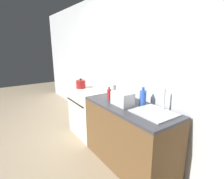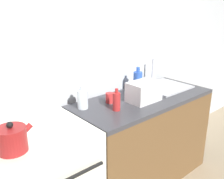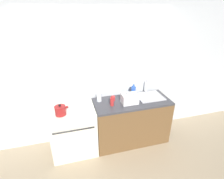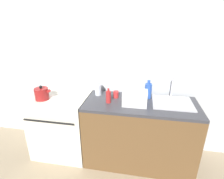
{
  "view_description": "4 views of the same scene",
  "coord_description": "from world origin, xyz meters",
  "px_view_note": "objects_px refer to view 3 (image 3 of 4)",
  "views": [
    {
      "loc": [
        2.2,
        -1.18,
        1.69
      ],
      "look_at": [
        0.06,
        0.33,
        1.02
      ],
      "focal_mm": 28.0,
      "sensor_mm": 36.0,
      "label": 1
    },
    {
      "loc": [
        -1.17,
        -1.17,
        1.71
      ],
      "look_at": [
        0.16,
        0.38,
        1.03
      ],
      "focal_mm": 40.0,
      "sensor_mm": 36.0,
      "label": 2
    },
    {
      "loc": [
        -0.61,
        -2.31,
        2.46
      ],
      "look_at": [
        0.13,
        0.36,
        1.15
      ],
      "focal_mm": 28.0,
      "sensor_mm": 36.0,
      "label": 3
    },
    {
      "loc": [
        0.5,
        -1.69,
        1.86
      ],
      "look_at": [
        0.13,
        0.33,
        1.04
      ],
      "focal_mm": 28.0,
      "sensor_mm": 36.0,
      "label": 4
    }
  ],
  "objects_px": {
    "bottle_clear": "(99,97)",
    "bottle_blue": "(133,91)",
    "kettle": "(60,110)",
    "stove": "(74,130)",
    "bottle_red": "(112,101)",
    "cup_red": "(113,98)",
    "toaster": "(130,99)"
  },
  "relations": [
    {
      "from": "toaster",
      "to": "cup_red",
      "type": "bearing_deg",
      "value": 146.79
    },
    {
      "from": "cup_red",
      "to": "kettle",
      "type": "bearing_deg",
      "value": -166.54
    },
    {
      "from": "stove",
      "to": "bottle_blue",
      "type": "relative_size",
      "value": 3.61
    },
    {
      "from": "stove",
      "to": "toaster",
      "type": "height_order",
      "value": "toaster"
    },
    {
      "from": "bottle_clear",
      "to": "bottle_blue",
      "type": "distance_m",
      "value": 0.67
    },
    {
      "from": "toaster",
      "to": "kettle",
      "type": "bearing_deg",
      "value": -177.38
    },
    {
      "from": "kettle",
      "to": "bottle_red",
      "type": "distance_m",
      "value": 0.87
    },
    {
      "from": "toaster",
      "to": "bottle_blue",
      "type": "height_order",
      "value": "bottle_blue"
    },
    {
      "from": "bottle_clear",
      "to": "bottle_blue",
      "type": "xyz_separation_m",
      "value": [
        0.67,
        0.01,
        0.02
      ]
    },
    {
      "from": "stove",
      "to": "bottle_blue",
      "type": "height_order",
      "value": "bottle_blue"
    },
    {
      "from": "toaster",
      "to": "bottle_clear",
      "type": "relative_size",
      "value": 1.47
    },
    {
      "from": "kettle",
      "to": "bottle_red",
      "type": "bearing_deg",
      "value": 3.75
    },
    {
      "from": "toaster",
      "to": "cup_red",
      "type": "distance_m",
      "value": 0.31
    },
    {
      "from": "bottle_blue",
      "to": "bottle_red",
      "type": "bearing_deg",
      "value": -155.08
    },
    {
      "from": "kettle",
      "to": "bottle_clear",
      "type": "bearing_deg",
      "value": 21.67
    },
    {
      "from": "toaster",
      "to": "bottle_red",
      "type": "relative_size",
      "value": 1.56
    },
    {
      "from": "bottle_clear",
      "to": "cup_red",
      "type": "xyz_separation_m",
      "value": [
        0.25,
        -0.05,
        -0.04
      ]
    },
    {
      "from": "cup_red",
      "to": "bottle_blue",
      "type": "bearing_deg",
      "value": 7.98
    },
    {
      "from": "toaster",
      "to": "cup_red",
      "type": "height_order",
      "value": "toaster"
    },
    {
      "from": "bottle_clear",
      "to": "bottle_red",
      "type": "distance_m",
      "value": 0.28
    },
    {
      "from": "stove",
      "to": "bottle_blue",
      "type": "distance_m",
      "value": 1.31
    },
    {
      "from": "kettle",
      "to": "bottle_clear",
      "type": "xyz_separation_m",
      "value": [
        0.68,
        0.27,
        0.01
      ]
    },
    {
      "from": "kettle",
      "to": "toaster",
      "type": "xyz_separation_m",
      "value": [
        1.2,
        0.05,
        0.01
      ]
    },
    {
      "from": "stove",
      "to": "toaster",
      "type": "bearing_deg",
      "value": -3.97
    },
    {
      "from": "toaster",
      "to": "bottle_red",
      "type": "bearing_deg",
      "value": 179.6
    },
    {
      "from": "toaster",
      "to": "bottle_blue",
      "type": "bearing_deg",
      "value": 55.02
    },
    {
      "from": "stove",
      "to": "bottle_red",
      "type": "xyz_separation_m",
      "value": [
        0.7,
        -0.07,
        0.51
      ]
    },
    {
      "from": "kettle",
      "to": "bottle_clear",
      "type": "height_order",
      "value": "bottle_clear"
    },
    {
      "from": "bottle_red",
      "to": "bottle_blue",
      "type": "distance_m",
      "value": 0.54
    },
    {
      "from": "stove",
      "to": "bottle_clear",
      "type": "relative_size",
      "value": 4.5
    },
    {
      "from": "bottle_clear",
      "to": "bottle_blue",
      "type": "relative_size",
      "value": 0.8
    },
    {
      "from": "kettle",
      "to": "toaster",
      "type": "distance_m",
      "value": 1.2
    }
  ]
}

